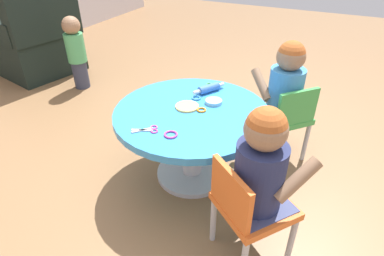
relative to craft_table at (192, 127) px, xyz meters
The scene contains 16 objects.
ground_plane 0.35m from the craft_table, ahead, with size 10.00×10.00×0.00m, color olive.
craft_table is the anchor object (origin of this frame).
child_chair_left 0.62m from the craft_table, 131.01° to the right, with size 0.42×0.42×0.54m.
seated_child_left 0.65m from the craft_table, 127.33° to the right, with size 0.44×0.42×0.51m.
child_chair_right 0.62m from the craft_table, 45.93° to the right, with size 0.42×0.42×0.54m.
seated_child_right 0.65m from the craft_table, 42.25° to the right, with size 0.43×0.44×0.51m.
armchair_dark 2.30m from the craft_table, 69.15° to the left, with size 0.83×0.85×0.85m.
toddler_standing 1.68m from the craft_table, 65.05° to the left, with size 0.17×0.17×0.67m.
rolling_pin 0.29m from the craft_table, ahead, with size 0.21×0.13×0.05m.
craft_scissors 0.32m from the craft_table, 158.40° to the left, with size 0.12×0.14×0.01m.
playdough_blob_0 0.13m from the craft_table, 62.26° to the left, with size 0.13×0.13×0.01m, color #F2CC72.
playdough_blob_1 0.20m from the craft_table, 29.55° to the right, with size 0.10×0.10×0.02m, color #8CCCF2.
cookie_cutter_0 0.19m from the craft_table, 15.54° to the left, with size 0.06×0.06×0.01m, color #3F99D8.
cookie_cutter_1 0.29m from the craft_table, behind, with size 0.07×0.07×0.01m, color #D83FA5.
cookie_cutter_2 0.13m from the craft_table, 66.45° to the right, with size 0.05×0.05×0.01m, color orange.
cookie_cutter_3 0.37m from the craft_table, ahead, with size 0.05×0.05×0.01m, color #4CB259.
Camera 1 is at (-1.41, -0.68, 1.35)m, focal length 30.04 mm.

